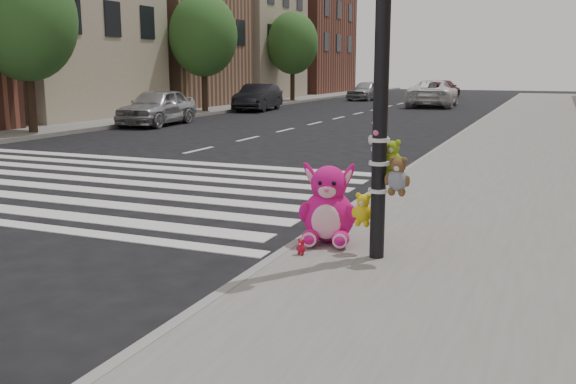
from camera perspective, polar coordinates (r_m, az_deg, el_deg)
The scene contains 18 objects.
ground at distance 6.88m, azimuth -18.09°, elevation -8.21°, with size 120.00×120.00×0.00m, color black.
sidewalk_far at distance 30.67m, azimuth -13.01°, elevation 6.80°, with size 6.00×80.00×0.14m, color slate.
curb_edge at distance 15.27m, azimuth 12.01°, elevation 2.79°, with size 0.12×80.00×0.15m, color gray.
crosswalk at distance 13.57m, azimuth -18.30°, elevation 1.18°, with size 11.00×6.00×0.01m, color silver, non-canonical shape.
bld_far_c at distance 36.73m, azimuth -10.31°, elevation 13.70°, with size 6.00×8.00×8.00m, color #94684F.
bld_far_d at distance 44.61m, azimuth -3.87°, elevation 14.64°, with size 6.00×8.00×10.00m, color tan.
bld_far_e at distance 54.64m, azimuth 1.43°, elevation 13.47°, with size 6.00×10.00×9.00m, color brown.
signal_pole at distance 6.91m, azimuth 8.40°, elevation 7.38°, with size 0.69×0.49×4.00m.
tree_far_a at distance 22.25m, azimuth -22.33°, elevation 13.98°, with size 3.20×3.20×5.44m.
tree_far_b at distance 31.06m, azimuth -7.54°, elevation 13.64°, with size 3.20×3.20×5.44m.
tree_far_c at distance 40.95m, azimuth 0.41°, elevation 13.09°, with size 3.20×3.20×5.44m.
pink_bunny at distance 7.63m, azimuth 3.60°, elevation -1.56°, with size 0.73×0.82×0.98m.
red_teddy at distance 7.18m, azimuth 1.19°, elevation -4.89°, with size 0.12×0.09×0.18m, color red, non-canonical shape.
car_silver_far at distance 25.20m, azimuth -11.55°, elevation 7.43°, with size 1.66×4.12×1.41m, color #B3B3B8.
car_dark_far at distance 33.05m, azimuth -2.67°, elevation 8.41°, with size 1.44×4.12×1.36m, color black.
car_white_near at distance 37.29m, azimuth 12.76°, elevation 8.55°, with size 2.47×5.35×1.49m, color white.
car_maroon_near at distance 48.91m, azimuth 13.64°, elevation 8.91°, with size 1.75×4.30×1.25m, color #511720.
car_silver_deep at distance 43.75m, azimuth 7.04°, elevation 8.95°, with size 1.54×3.82×1.30m, color #ACABB0.
Camera 1 is at (4.33, -4.87, 2.21)m, focal length 40.00 mm.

